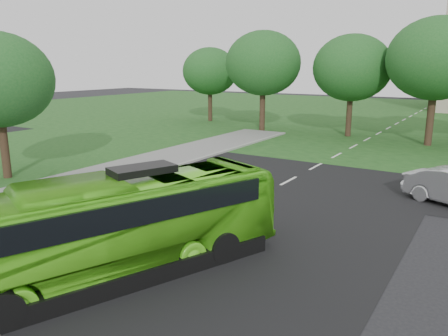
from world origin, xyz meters
name	(u,v)px	position (x,y,z in m)	size (l,w,h in m)	color
ground	(169,244)	(0.00, 0.00, 0.00)	(160.00, 160.00, 0.00)	black
street_surfaces	(351,144)	(-0.38, 22.75, 0.03)	(120.00, 120.00, 0.15)	black
tree_park_a	(263,63)	(-9.75, 25.74, 6.21)	(6.88, 6.88, 9.15)	black
tree_park_b	(352,68)	(-1.88, 26.78, 5.81)	(6.57, 6.57, 8.62)	black
tree_park_c	(437,59)	(4.68, 25.59, 6.49)	(7.21, 7.21, 9.57)	black
tree_park_f	(210,71)	(-18.09, 29.38, 5.41)	(5.96, 5.96, 7.96)	black
bus	(111,228)	(0.04, -2.60, 1.46)	(2.46, 10.51, 2.93)	#53BA1B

